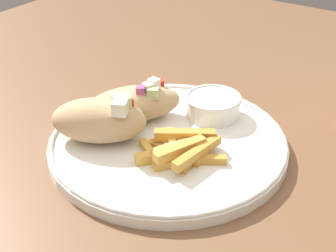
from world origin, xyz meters
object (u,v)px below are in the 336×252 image
Objects in this scene: plate at (168,142)px; sauce_ramekin at (213,104)px; fries_pile at (181,149)px; pita_sandwich_far at (135,103)px; pita_sandwich_near at (100,120)px.

sauce_ramekin is at bearing 78.23° from plate.
fries_pile is at bearing -34.83° from plate.
fries_pile is (0.04, -0.02, 0.02)m from plate.
plate is 0.09m from sauce_ramekin.
sauce_ramekin is at bearing -9.87° from pita_sandwich_far.
pita_sandwich_far is at bearing -140.95° from sauce_ramekin.
pita_sandwich_far is 0.11m from sauce_ramekin.
fries_pile is at bearing -81.30° from sauce_ramekin.
sauce_ramekin is (-0.02, 0.11, 0.01)m from fries_pile.
plate is 2.27× the size of pita_sandwich_far.
pita_sandwich_near is at bearing -145.63° from plate.
pita_sandwich_near is 1.17× the size of fries_pile.
plate is 3.94× the size of sauce_ramekin.
pita_sandwich_far is (0.01, 0.07, -0.00)m from pita_sandwich_near.
sauce_ramekin reaches higher than fries_pile.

